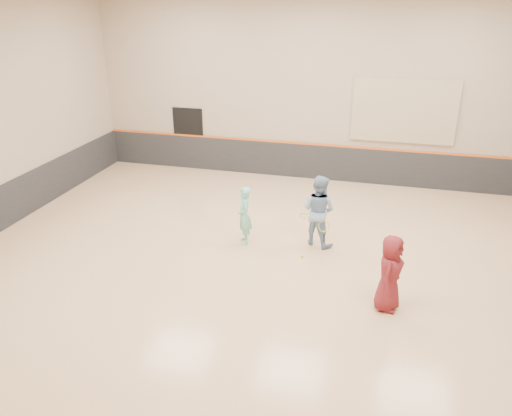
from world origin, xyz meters
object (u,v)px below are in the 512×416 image
(instructor, at_px, (319,210))
(girl, at_px, (244,216))
(young_man, at_px, (390,273))
(spare_racket, at_px, (304,214))

(instructor, bearing_deg, girl, 36.70)
(young_man, relative_size, spare_racket, 2.50)
(girl, distance_m, spare_racket, 2.46)
(instructor, bearing_deg, young_man, 149.20)
(girl, height_order, spare_racket, girl)
(instructor, bearing_deg, spare_racket, -46.08)
(girl, bearing_deg, young_man, 36.99)
(girl, xyz_separation_m, spare_racket, (1.21, 2.03, -0.70))
(young_man, bearing_deg, spare_racket, 42.80)
(instructor, distance_m, spare_racket, 1.92)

